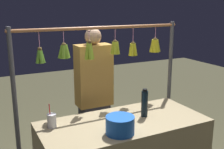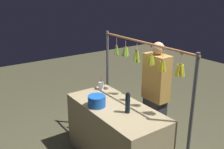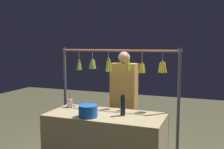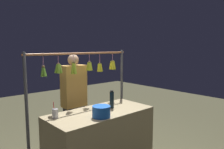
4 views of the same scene
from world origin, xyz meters
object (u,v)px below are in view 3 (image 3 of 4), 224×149
at_px(drink_cup, 70,103).
at_px(blue_bucket, 88,111).
at_px(water_bottle, 123,105).
at_px(vendor_person, 124,106).

bearing_deg(drink_cup, blue_bucket, 141.53).
xyz_separation_m(water_bottle, vendor_person, (0.22, -0.73, -0.18)).
height_order(water_bottle, blue_bucket, water_bottle).
height_order(drink_cup, vendor_person, vendor_person).
relative_size(drink_cup, vendor_person, 0.13).
relative_size(water_bottle, drink_cup, 1.28).
relative_size(blue_bucket, vendor_person, 0.14).
bearing_deg(vendor_person, water_bottle, 107.22).
bearing_deg(water_bottle, drink_cup, -10.02).
xyz_separation_m(water_bottle, drink_cup, (0.88, -0.16, -0.07)).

